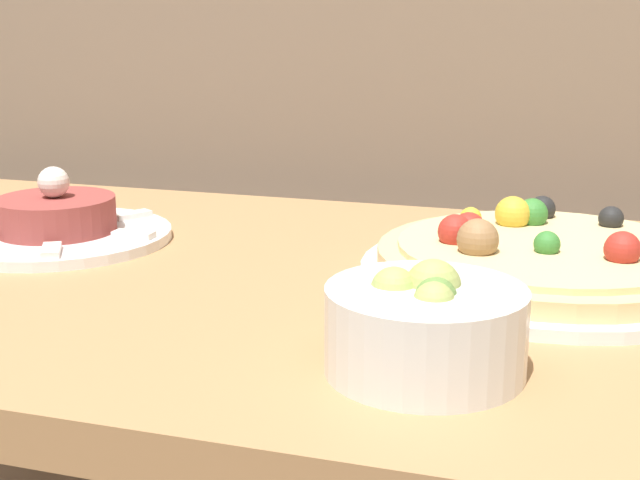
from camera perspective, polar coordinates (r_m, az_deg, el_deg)
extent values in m
cube|color=#AD7F51|center=(0.75, 2.94, -3.95)|extent=(1.49, 0.60, 0.03)
cylinder|color=white|center=(0.78, 14.30, -2.01)|extent=(0.32, 0.32, 0.01)
cylinder|color=#E5C17F|center=(0.78, 14.36, -1.12)|extent=(0.29, 0.29, 0.02)
cylinder|color=beige|center=(0.77, 14.40, -0.39)|extent=(0.25, 0.25, 0.01)
sphere|color=black|center=(0.85, 18.13, 1.32)|extent=(0.02, 0.02, 0.02)
sphere|color=#B22D23|center=(0.74, 18.79, -0.57)|extent=(0.03, 0.03, 0.03)
sphere|color=#387F33|center=(0.84, 13.42, 1.64)|extent=(0.03, 0.03, 0.03)
sphere|color=black|center=(0.87, 14.03, 1.94)|extent=(0.03, 0.03, 0.03)
sphere|color=#B22D23|center=(0.77, 9.50, 0.69)|extent=(0.03, 0.03, 0.03)
sphere|color=#B22D23|center=(0.76, 8.64, 0.54)|extent=(0.03, 0.03, 0.03)
sphere|color=#997047|center=(0.73, 10.06, 0.03)|extent=(0.03, 0.03, 0.03)
sphere|color=gold|center=(0.82, 9.62, 1.40)|extent=(0.02, 0.02, 0.02)
sphere|color=#387F33|center=(0.74, 14.32, -0.26)|extent=(0.02, 0.02, 0.02)
sphere|color=gold|center=(0.83, 12.23, 1.65)|extent=(0.03, 0.03, 0.03)
cylinder|color=white|center=(0.91, -16.44, 0.24)|extent=(0.22, 0.22, 0.01)
cylinder|color=#933D38|center=(0.91, -16.54, 1.58)|extent=(0.12, 0.12, 0.03)
sphere|color=silver|center=(0.90, -16.69, 3.57)|extent=(0.03, 0.03, 0.03)
cube|color=white|center=(0.87, -11.84, 0.35)|extent=(0.04, 0.02, 0.01)
cube|color=white|center=(0.95, -11.93, 1.57)|extent=(0.03, 0.04, 0.01)
cube|color=white|center=(0.99, -16.19, 1.87)|extent=(0.03, 0.04, 0.01)
cube|color=white|center=(0.83, -16.82, -0.63)|extent=(0.03, 0.04, 0.01)
cylinder|color=white|center=(0.56, 6.75, -5.76)|extent=(0.13, 0.13, 0.06)
sphere|color=#A3B25B|center=(0.54, 7.30, -4.03)|extent=(0.03, 0.03, 0.03)
sphere|color=#A3B25B|center=(0.56, 7.24, -3.03)|extent=(0.04, 0.04, 0.04)
sphere|color=#668E42|center=(0.55, 7.42, -3.75)|extent=(0.03, 0.03, 0.03)
sphere|color=#A3B25B|center=(0.56, 4.75, -3.21)|extent=(0.03, 0.03, 0.03)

